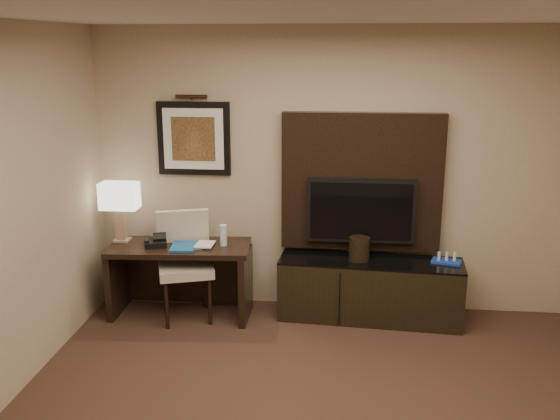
# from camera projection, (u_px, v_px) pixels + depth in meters

# --- Properties ---
(ceiling) EXTENTS (4.50, 5.00, 0.01)m
(ceiling) POSITION_uv_depth(u_px,v_px,m) (323.00, 9.00, 3.16)
(ceiling) COLOR silver
(ceiling) RESTS_ON wall_back
(wall_back) EXTENTS (4.50, 0.01, 2.70)m
(wall_back) POSITION_uv_depth(u_px,v_px,m) (330.00, 172.00, 5.91)
(wall_back) COLOR tan
(wall_back) RESTS_ON floor
(desk) EXTENTS (1.34, 0.65, 0.70)m
(desk) POSITION_uv_depth(u_px,v_px,m) (181.00, 280.00, 5.92)
(desk) COLOR black
(desk) RESTS_ON floor
(credenza) EXTENTS (1.72, 0.59, 0.58)m
(credenza) POSITION_uv_depth(u_px,v_px,m) (370.00, 289.00, 5.86)
(credenza) COLOR black
(credenza) RESTS_ON floor
(tv_wall_panel) EXTENTS (1.50, 0.12, 1.30)m
(tv_wall_panel) POSITION_uv_depth(u_px,v_px,m) (362.00, 182.00, 5.85)
(tv_wall_panel) COLOR black
(tv_wall_panel) RESTS_ON wall_back
(tv) EXTENTS (1.00, 0.08, 0.60)m
(tv) POSITION_uv_depth(u_px,v_px,m) (361.00, 210.00, 5.82)
(tv) COLOR black
(tv) RESTS_ON tv_wall_panel
(artwork) EXTENTS (0.70, 0.04, 0.70)m
(artwork) POSITION_uv_depth(u_px,v_px,m) (194.00, 139.00, 5.94)
(artwork) COLOR black
(artwork) RESTS_ON wall_back
(picture_light) EXTENTS (0.04, 0.04, 0.30)m
(picture_light) POSITION_uv_depth(u_px,v_px,m) (191.00, 97.00, 5.80)
(picture_light) COLOR #3C2413
(picture_light) RESTS_ON wall_back
(desk_chair) EXTENTS (0.64, 0.69, 1.02)m
(desk_chair) POSITION_uv_depth(u_px,v_px,m) (186.00, 267.00, 5.81)
(desk_chair) COLOR beige
(desk_chair) RESTS_ON floor
(table_lamp) EXTENTS (0.39, 0.26, 0.58)m
(table_lamp) POSITION_uv_depth(u_px,v_px,m) (120.00, 212.00, 5.89)
(table_lamp) COLOR tan
(table_lamp) RESTS_ON desk
(desk_phone) EXTENTS (0.24, 0.23, 0.10)m
(desk_phone) POSITION_uv_depth(u_px,v_px,m) (156.00, 241.00, 5.80)
(desk_phone) COLOR black
(desk_phone) RESTS_ON desk
(blue_folder) EXTENTS (0.25, 0.32, 0.02)m
(blue_folder) POSITION_uv_depth(u_px,v_px,m) (184.00, 247.00, 5.77)
(blue_folder) COLOR #175397
(blue_folder) RESTS_ON desk
(book) EXTENTS (0.17, 0.02, 0.23)m
(book) POSITION_uv_depth(u_px,v_px,m) (195.00, 234.00, 5.79)
(book) COLOR #B3AC8D
(book) RESTS_ON desk
(water_bottle) EXTENTS (0.07, 0.07, 0.20)m
(water_bottle) POSITION_uv_depth(u_px,v_px,m) (223.00, 235.00, 5.81)
(water_bottle) COLOR silver
(water_bottle) RESTS_ON desk
(ice_bucket) EXTENTS (0.21, 0.21, 0.22)m
(ice_bucket) POSITION_uv_depth(u_px,v_px,m) (359.00, 249.00, 5.77)
(ice_bucket) COLOR black
(ice_bucket) RESTS_ON credenza
(minibar_tray) EXTENTS (0.30, 0.22, 0.09)m
(minibar_tray) POSITION_uv_depth(u_px,v_px,m) (447.00, 258.00, 5.71)
(minibar_tray) COLOR #1939A3
(minibar_tray) RESTS_ON credenza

